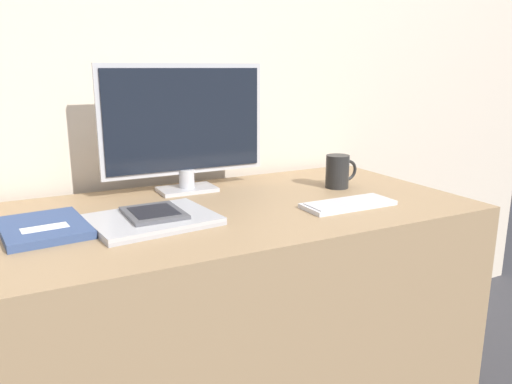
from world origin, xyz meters
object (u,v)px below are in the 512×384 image
object	(u,v)px
coffee_mug	(338,171)
laptop	(153,220)
ereader	(154,213)
monitor	(183,126)
notebook	(44,228)
keyboard	(348,204)

from	to	relation	value
coffee_mug	laptop	bearing A→B (deg)	-171.03
ereader	coffee_mug	bearing A→B (deg)	8.12
monitor	notebook	distance (m)	0.52
coffee_mug	notebook	bearing A→B (deg)	-176.88
monitor	keyboard	xyz separation A→B (m)	(0.34, -0.37, -0.20)
monitor	notebook	size ratio (longest dim) A/B	2.01
ereader	notebook	world-z (taller)	ereader
keyboard	notebook	world-z (taller)	notebook
ereader	coffee_mug	xyz separation A→B (m)	(0.62, 0.09, 0.03)
notebook	coffee_mug	xyz separation A→B (m)	(0.88, 0.05, 0.04)
laptop	ereader	world-z (taller)	ereader
keyboard	laptop	xyz separation A→B (m)	(-0.52, 0.10, 0.00)
laptop	coffee_mug	world-z (taller)	coffee_mug
coffee_mug	monitor	bearing A→B (deg)	158.68
notebook	coffee_mug	size ratio (longest dim) A/B	2.27
laptop	ereader	xyz separation A→B (m)	(0.01, 0.01, 0.01)
notebook	keyboard	bearing A→B (deg)	-11.05
ereader	coffee_mug	distance (m)	0.63
notebook	monitor	bearing A→B (deg)	27.65
keyboard	notebook	bearing A→B (deg)	168.95
keyboard	notebook	xyz separation A→B (m)	(-0.77, 0.15, 0.00)
ereader	coffee_mug	size ratio (longest dim) A/B	1.47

